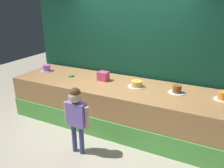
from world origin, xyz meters
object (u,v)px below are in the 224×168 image
Objects in this scene: child_figure at (76,112)px; donut at (71,76)px; cake_center_left at (137,84)px; cake_far_right at (223,96)px; cake_center_right at (177,90)px; cake_far_left at (47,68)px; pink_box at (103,76)px.

child_figure reaches higher than donut.
cake_far_right is (1.47, 0.07, 0.01)m from cake_center_left.
child_figure is 3.54× the size of cake_center_left.
donut is 0.44× the size of cake_center_right.
child_figure is 3.91× the size of cake_center_right.
cake_center_right is (2.20, 0.08, 0.04)m from donut.
donut is 0.74m from cake_far_left.
cake_center_left is at bearing -177.48° from cake_center_right.
donut is 2.93m from cake_far_right.
cake_far_right reaches higher than cake_center_left.
pink_box reaches higher than cake_center_left.
cake_center_left is at bearing 64.41° from child_figure.
cake_far_right is (2.93, 0.12, 0.04)m from donut.
cake_far_right reaches higher than cake_far_left.
donut is at bearing -178.02° from cake_center_left.
pink_box is (-0.17, 1.21, 0.20)m from child_figure.
cake_center_right is at bearing -0.46° from pink_box.
pink_box is at bearing -179.26° from cake_far_right.
cake_far_left is at bearing -179.45° from pink_box.
pink_box is 0.74m from donut.
cake_center_left is 1.47m from cake_far_right.
cake_far_left is at bearing -179.34° from cake_far_right.
donut is 0.46× the size of cake_far_right.
cake_far_right is (3.66, 0.04, -0.00)m from cake_far_left.
cake_center_left is 1.11× the size of cake_center_right.
cake_far_left is at bearing 143.77° from child_figure.
child_figure is at bearing -36.23° from cake_far_left.
child_figure is 8.80× the size of donut.
cake_far_left is 3.66m from cake_far_right.
child_figure reaches higher than cake_center_right.
donut is 1.47m from cake_center_left.
pink_box is at bearing 7.36° from donut.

